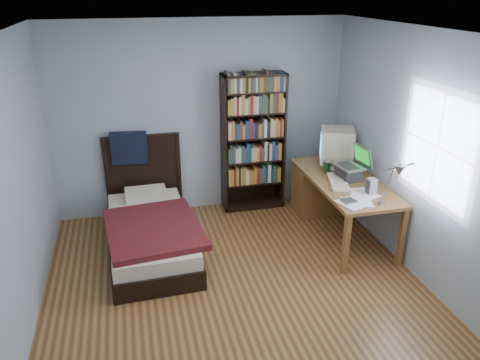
{
  "coord_description": "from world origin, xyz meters",
  "views": [
    {
      "loc": [
        -0.91,
        -3.75,
        2.86
      ],
      "look_at": [
        0.17,
        0.64,
        0.97
      ],
      "focal_mm": 35.0,
      "sensor_mm": 36.0,
      "label": 1
    }
  ],
  "objects_px": {
    "keyboard": "(338,182)",
    "bed": "(150,227)",
    "desk": "(326,188)",
    "desk_lamp": "(397,173)",
    "bookshelf": "(253,143)",
    "speaker": "(372,186)",
    "crt_monitor": "(336,144)",
    "laptop": "(350,170)",
    "soda_can": "(327,167)"
  },
  "relations": [
    {
      "from": "keyboard",
      "to": "bed",
      "type": "bearing_deg",
      "value": -172.81
    },
    {
      "from": "desk",
      "to": "desk_lamp",
      "type": "xyz_separation_m",
      "value": [
        -0.04,
        -1.58,
        0.82
      ]
    },
    {
      "from": "bookshelf",
      "to": "bed",
      "type": "xyz_separation_m",
      "value": [
        -1.45,
        -0.79,
        -0.66
      ]
    },
    {
      "from": "desk_lamp",
      "to": "speaker",
      "type": "distance_m",
      "value": 0.79
    },
    {
      "from": "crt_monitor",
      "to": "bed",
      "type": "bearing_deg",
      "value": -174.04
    },
    {
      "from": "laptop",
      "to": "bed",
      "type": "xyz_separation_m",
      "value": [
        -2.35,
        0.24,
        -0.58
      ]
    },
    {
      "from": "desk_lamp",
      "to": "soda_can",
      "type": "xyz_separation_m",
      "value": [
        -0.07,
        1.36,
        -0.44
      ]
    },
    {
      "from": "desk",
      "to": "bookshelf",
      "type": "height_order",
      "value": "bookshelf"
    },
    {
      "from": "bookshelf",
      "to": "desk_lamp",
      "type": "bearing_deg",
      "value": -69.28
    },
    {
      "from": "laptop",
      "to": "bed",
      "type": "relative_size",
      "value": 0.2
    },
    {
      "from": "desk_lamp",
      "to": "speaker",
      "type": "relative_size",
      "value": 3.54
    },
    {
      "from": "bookshelf",
      "to": "laptop",
      "type": "bearing_deg",
      "value": -48.81
    },
    {
      "from": "crt_monitor",
      "to": "keyboard",
      "type": "bearing_deg",
      "value": -109.82
    },
    {
      "from": "laptop",
      "to": "desk_lamp",
      "type": "height_order",
      "value": "desk_lamp"
    },
    {
      "from": "desk",
      "to": "crt_monitor",
      "type": "xyz_separation_m",
      "value": [
        0.08,
        0.0,
        0.58
      ]
    },
    {
      "from": "desk_lamp",
      "to": "keyboard",
      "type": "distance_m",
      "value": 1.12
    },
    {
      "from": "desk",
      "to": "keyboard",
      "type": "relative_size",
      "value": 3.38
    },
    {
      "from": "soda_can",
      "to": "bed",
      "type": "xyz_separation_m",
      "value": [
        -2.18,
        -0.03,
        -0.53
      ]
    },
    {
      "from": "speaker",
      "to": "desk",
      "type": "bearing_deg",
      "value": 94.07
    },
    {
      "from": "desk",
      "to": "bookshelf",
      "type": "distance_m",
      "value": 1.12
    },
    {
      "from": "desk",
      "to": "laptop",
      "type": "height_order",
      "value": "laptop"
    },
    {
      "from": "laptop",
      "to": "desk_lamp",
      "type": "bearing_deg",
      "value": -95.16
    },
    {
      "from": "desk_lamp",
      "to": "bed",
      "type": "bearing_deg",
      "value": 149.46
    },
    {
      "from": "soda_can",
      "to": "bed",
      "type": "height_order",
      "value": "bed"
    },
    {
      "from": "desk",
      "to": "bed",
      "type": "bearing_deg",
      "value": -173.86
    },
    {
      "from": "desk_lamp",
      "to": "keyboard",
      "type": "relative_size",
      "value": 1.25
    },
    {
      "from": "bed",
      "to": "crt_monitor",
      "type": "bearing_deg",
      "value": 5.96
    },
    {
      "from": "bed",
      "to": "speaker",
      "type": "bearing_deg",
      "value": -15.81
    },
    {
      "from": "soda_can",
      "to": "crt_monitor",
      "type": "bearing_deg",
      "value": 47.83
    },
    {
      "from": "desk",
      "to": "desk_lamp",
      "type": "distance_m",
      "value": 1.78
    },
    {
      "from": "laptop",
      "to": "speaker",
      "type": "bearing_deg",
      "value": -84.3
    },
    {
      "from": "desk",
      "to": "bookshelf",
      "type": "bearing_deg",
      "value": 146.97
    },
    {
      "from": "desk",
      "to": "laptop",
      "type": "distance_m",
      "value": 0.65
    },
    {
      "from": "desk_lamp",
      "to": "keyboard",
      "type": "bearing_deg",
      "value": 94.92
    },
    {
      "from": "laptop",
      "to": "bed",
      "type": "distance_m",
      "value": 2.44
    },
    {
      "from": "crt_monitor",
      "to": "speaker",
      "type": "bearing_deg",
      "value": -88.72
    },
    {
      "from": "crt_monitor",
      "to": "laptop",
      "type": "relative_size",
      "value": 1.34
    },
    {
      "from": "desk",
      "to": "speaker",
      "type": "height_order",
      "value": "speaker"
    },
    {
      "from": "soda_can",
      "to": "bed",
      "type": "distance_m",
      "value": 2.25
    },
    {
      "from": "laptop",
      "to": "bookshelf",
      "type": "xyz_separation_m",
      "value": [
        -0.9,
        1.03,
        0.08
      ]
    },
    {
      "from": "crt_monitor",
      "to": "bed",
      "type": "distance_m",
      "value": 2.5
    },
    {
      "from": "desk_lamp",
      "to": "soda_can",
      "type": "relative_size",
      "value": 4.84
    },
    {
      "from": "keyboard",
      "to": "bookshelf",
      "type": "xyz_separation_m",
      "value": [
        -0.72,
        1.12,
        0.17
      ]
    },
    {
      "from": "desk",
      "to": "soda_can",
      "type": "distance_m",
      "value": 0.45
    },
    {
      "from": "bookshelf",
      "to": "bed",
      "type": "bearing_deg",
      "value": -151.33
    },
    {
      "from": "desk",
      "to": "laptop",
      "type": "xyz_separation_m",
      "value": [
        0.06,
        -0.48,
        0.42
      ]
    },
    {
      "from": "desk_lamp",
      "to": "bed",
      "type": "relative_size",
      "value": 0.31
    },
    {
      "from": "keyboard",
      "to": "crt_monitor",
      "type": "bearing_deg",
      "value": 86.0
    },
    {
      "from": "desk",
      "to": "desk_lamp",
      "type": "relative_size",
      "value": 2.7
    },
    {
      "from": "laptop",
      "to": "speaker",
      "type": "relative_size",
      "value": 2.29
    }
  ]
}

